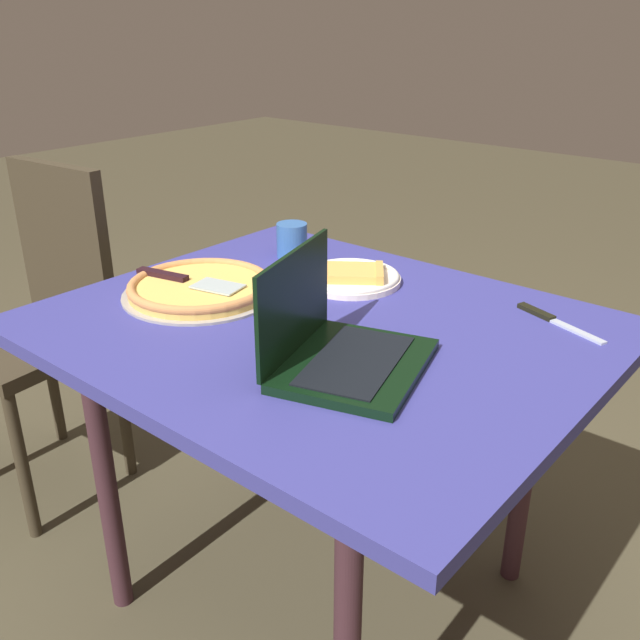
{
  "coord_description": "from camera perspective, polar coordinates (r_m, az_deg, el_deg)",
  "views": [
    {
      "loc": [
        0.86,
        -1.03,
        1.33
      ],
      "look_at": [
        0.04,
        -0.05,
        0.77
      ],
      "focal_mm": 39.21,
      "sensor_mm": 36.0,
      "label": 1
    }
  ],
  "objects": [
    {
      "name": "dining_table",
      "position": [
        1.5,
        0.1,
        -2.76
      ],
      "size": [
        1.13,
        0.93,
        0.73
      ],
      "color": "navy",
      "rests_on": "ground_plane"
    },
    {
      "name": "drink_cup",
      "position": [
        1.85,
        -2.31,
        6.56
      ],
      "size": [
        0.08,
        0.08,
        0.09
      ],
      "color": "#3362A9",
      "rests_on": "dining_table"
    },
    {
      "name": "pizza_plate",
      "position": [
        1.68,
        2.58,
        3.55
      ],
      "size": [
        0.24,
        0.24,
        0.04
      ],
      "color": "white",
      "rests_on": "dining_table"
    },
    {
      "name": "pizza_tray",
      "position": [
        1.63,
        -9.76,
        2.66
      ],
      "size": [
        0.36,
        0.36,
        0.04
      ],
      "color": "#A19B97",
      "rests_on": "dining_table"
    },
    {
      "name": "table_knife",
      "position": [
        1.55,
        18.34,
        0.08
      ],
      "size": [
        0.22,
        0.09,
        0.01
      ],
      "color": "#B0BACD",
      "rests_on": "dining_table"
    },
    {
      "name": "laptop",
      "position": [
        1.27,
        1.41,
        -2.1
      ],
      "size": [
        0.32,
        0.35,
        0.21
      ],
      "color": "black",
      "rests_on": "dining_table"
    },
    {
      "name": "ground_plane",
      "position": [
        1.89,
        0.08,
        -20.93
      ],
      "size": [
        12.0,
        12.0,
        0.0
      ],
      "primitive_type": "plane",
      "color": "#48422E"
    },
    {
      "name": "chair_near",
      "position": [
        2.15,
        -21.62,
        0.58
      ],
      "size": [
        0.42,
        0.42,
        0.95
      ],
      "color": "#382F21",
      "rests_on": "ground_plane"
    }
  ]
}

